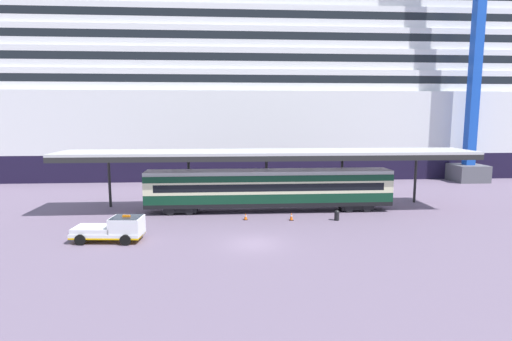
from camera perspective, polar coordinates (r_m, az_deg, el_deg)
name	(u,v)px	position (r m, az deg, el deg)	size (l,w,h in m)	color
ground_plane	(254,243)	(30.41, -0.30, -10.27)	(400.00, 400.00, 0.00)	slate
cruise_ship	(350,82)	(72.90, 13.08, 12.05)	(135.20, 23.98, 42.90)	black
platform_canopy	(269,153)	(39.81, 1.83, 2.43)	(40.67, 5.75, 5.97)	silver
train_carriage	(269,188)	(39.86, 1.87, -2.51)	(24.05, 2.81, 4.11)	black
service_truck	(115,228)	(32.48, -19.35, -7.72)	(5.36, 2.60, 2.02)	white
traffic_cone_near	(291,216)	(36.88, 5.02, -6.48)	(0.36, 0.36, 0.74)	black
traffic_cone_mid	(246,217)	(36.94, -1.48, -6.52)	(0.36, 0.36, 0.63)	black
dockside_crane	(481,38)	(66.50, 29.23, 16.07)	(14.87, 4.40, 61.62)	#595960
quay_bollard	(337,215)	(37.42, 11.34, -6.15)	(0.48, 0.48, 0.96)	black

